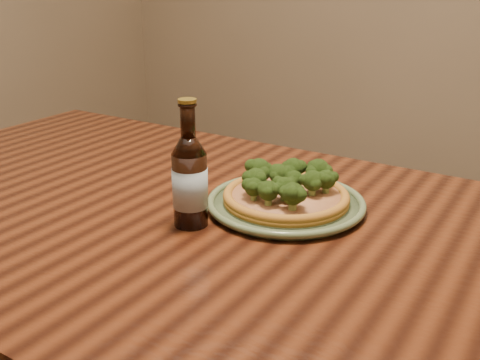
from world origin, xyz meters
The scene contains 4 objects.
table centered at (0.00, 0.10, 0.66)m, with size 1.60×0.90×0.75m.
plate centered at (0.14, 0.20, 0.76)m, with size 0.30×0.30×0.02m.
pizza centered at (0.14, 0.21, 0.78)m, with size 0.24×0.24×0.07m.
beer_bottle centered at (0.03, 0.05, 0.83)m, with size 0.06×0.06×0.22m.
Camera 1 is at (0.58, -0.66, 1.17)m, focal length 42.00 mm.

